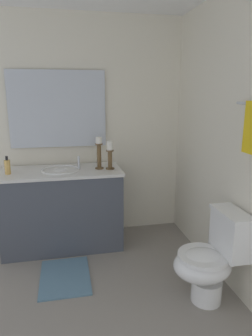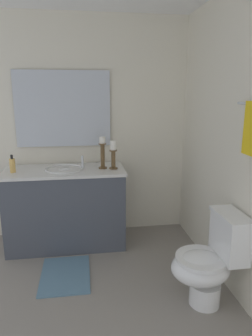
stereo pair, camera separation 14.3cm
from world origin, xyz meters
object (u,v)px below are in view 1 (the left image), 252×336
Objects in this scene: mirror at (58,109)px; toilet at (211,259)px; vanity_cabinet at (63,208)px; sink_basin at (61,174)px; bath_mat at (65,277)px; candle_holder_tall at (110,154)px; soap_bottle at (7,167)px; candle_holder_short at (99,152)px.

mirror is 2.13m from toilet.
sink_basin is (-0.00, 0.00, 0.39)m from vanity_cabinet.
candle_holder_tall is at bearing 138.30° from bath_mat.
candle_holder_tall is 1.65× the size of soap_bottle.
mirror is 3.44× the size of candle_holder_tall.
toilet is 1.25× the size of bath_mat.
sink_basin is 0.55m from candle_holder_tall.
candle_holder_tall reaches higher than sink_basin.
vanity_cabinet is 7.01× the size of soap_bottle.
sink_basin reaches higher than bath_mat.
soap_bottle is at bearing -89.87° from candle_holder_tall.
candle_holder_tall is 1.43m from toilet.
mirror is at bearing -179.80° from sink_basin.
toilet is (1.45, 1.13, -1.09)m from mirror.
soap_bottle is (0.04, -0.91, -0.10)m from candle_holder_short.
vanity_cabinet is 3.14× the size of sink_basin.
bath_mat is (0.57, 0.51, -0.92)m from soap_bottle.
vanity_cabinet is at bearing -95.75° from candle_holder_tall.
candle_holder_short is 0.56× the size of bath_mat.
toilet is at bearing 44.03° from vanity_cabinet.
sink_basin is 1.35× the size of candle_holder_tall.
candle_holder_short reaches higher than bath_mat.
bath_mat is at bearing 41.55° from soap_bottle.
sink_basin is at bearing 179.91° from bath_mat.
mirror is at bearing -126.43° from candle_holder_short.
candle_holder_tall is at bearing 72.23° from candle_holder_short.
vanity_cabinet is at bearing -90.00° from sink_basin.
vanity_cabinet is 2.10× the size of bath_mat.
mirror is 5.70× the size of soap_bottle.
candle_holder_tall is 0.40× the size of toilet.
mirror is 3.05× the size of candle_holder_short.
soap_bottle is 0.30× the size of bath_mat.
soap_bottle is at bearing -138.45° from bath_mat.
toilet reaches higher than bath_mat.
candle_holder_short is 1.87× the size of soap_bottle.
mirror is 1.71× the size of bath_mat.
sink_basin is 0.52m from soap_bottle.
sink_basin is at bearing 96.06° from soap_bottle.
sink_basin is 1.68m from toilet.
candle_holder_short is (-0.04, -0.11, 0.02)m from candle_holder_tall.
vanity_cabinet reaches higher than toilet.
candle_holder_tall is 0.50× the size of bath_mat.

